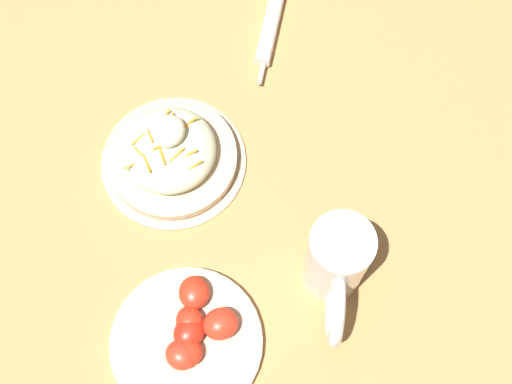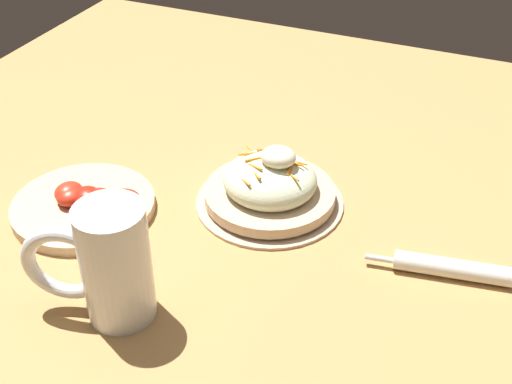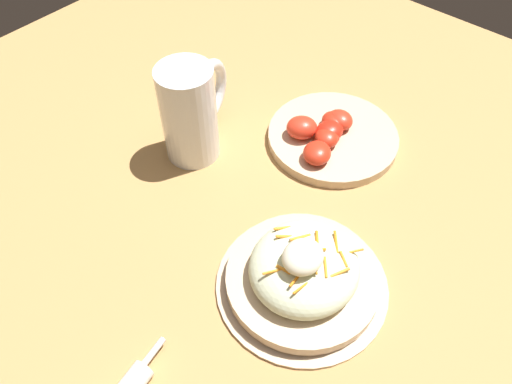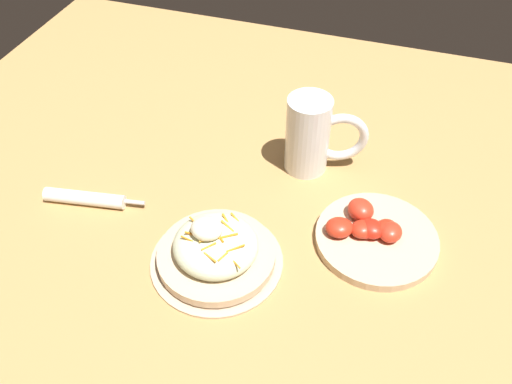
# 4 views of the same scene
# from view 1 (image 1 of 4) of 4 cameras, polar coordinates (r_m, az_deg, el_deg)

# --- Properties ---
(ground_plane) EXTENTS (1.43, 1.43, 0.00)m
(ground_plane) POSITION_cam_1_polar(r_m,az_deg,el_deg) (1.01, -2.97, 1.70)
(ground_plane) COLOR #B2844C
(salad_plate) EXTENTS (0.22, 0.22, 0.10)m
(salad_plate) POSITION_cam_1_polar(r_m,az_deg,el_deg) (1.00, -7.08, 3.17)
(salad_plate) COLOR #D1B28E
(salad_plate) RESTS_ON ground_plane
(beer_mug) EXTENTS (0.15, 0.08, 0.15)m
(beer_mug) POSITION_cam_1_polar(r_m,az_deg,el_deg) (0.90, 6.70, -6.07)
(beer_mug) COLOR white
(beer_mug) RESTS_ON ground_plane
(napkin_roll) EXTENTS (0.18, 0.05, 0.03)m
(napkin_roll) POSITION_cam_1_polar(r_m,az_deg,el_deg) (1.12, 1.22, 13.77)
(napkin_roll) COLOR white
(napkin_roll) RESTS_ON ground_plane
(tomato_plate) EXTENTS (0.20, 0.20, 0.05)m
(tomato_plate) POSITION_cam_1_polar(r_m,az_deg,el_deg) (0.93, -5.61, -12.07)
(tomato_plate) COLOR #D1B28E
(tomato_plate) RESTS_ON ground_plane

